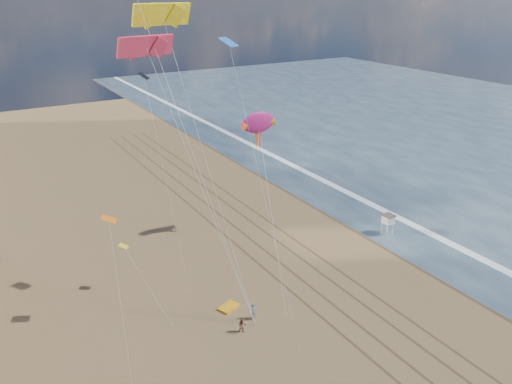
# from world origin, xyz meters

# --- Properties ---
(wet_sand) EXTENTS (260.00, 260.00, 0.00)m
(wet_sand) POSITION_xyz_m (19.00, 40.00, 0.00)
(wet_sand) COLOR #42301E
(wet_sand) RESTS_ON ground
(foam) EXTENTS (260.00, 260.00, 0.00)m
(foam) POSITION_xyz_m (23.20, 40.00, 0.00)
(foam) COLOR white
(foam) RESTS_ON ground
(tracks) EXTENTS (7.68, 120.00, 0.01)m
(tracks) POSITION_xyz_m (2.55, 30.00, 0.01)
(tracks) COLOR brown
(tracks) RESTS_ON ground
(lifeguard_stand) EXTENTS (1.56, 1.56, 2.82)m
(lifeguard_stand) POSITION_xyz_m (18.02, 23.68, 2.17)
(lifeguard_stand) COLOR silver
(lifeguard_stand) RESTS_ON ground
(grounded_kite) EXTENTS (2.47, 2.06, 0.24)m
(grounded_kite) POSITION_xyz_m (-8.63, 19.75, 0.12)
(grounded_kite) COLOR #FFB015
(grounded_kite) RESTS_ON ground
(show_kite) EXTENTS (5.79, 9.10, 23.58)m
(show_kite) POSITION_xyz_m (2.96, 32.86, 15.53)
(show_kite) COLOR #AD1A71
(show_kite) RESTS_ON ground
(kite_flyer_a) EXTENTS (0.80, 0.77, 1.85)m
(kite_flyer_a) POSITION_xyz_m (-7.32, 16.74, 0.92)
(kite_flyer_a) COLOR slate
(kite_flyer_a) RESTS_ON ground
(kite_flyer_b) EXTENTS (0.98, 0.90, 1.63)m
(kite_flyer_b) POSITION_xyz_m (-9.37, 15.47, 0.82)
(kite_flyer_b) COLOR brown
(kite_flyer_b) RESTS_ON ground
(small_kites) EXTENTS (14.20, 11.46, 21.77)m
(small_kites) POSITION_xyz_m (-12.59, 25.04, 18.72)
(small_kites) COLOR blue
(small_kites) RESTS_ON ground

